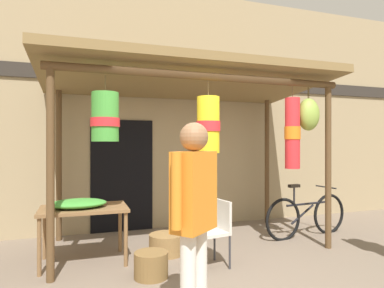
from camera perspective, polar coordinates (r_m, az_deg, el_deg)
The scene contains 10 objects.
ground_plane at distance 4.47m, azimuth 4.22°, elevation -20.55°, with size 30.00×30.00×0.00m, color #756656.
shop_facade at distance 6.49m, azimuth -4.14°, elevation 6.01°, with size 12.86×0.29×4.50m.
market_stall_canopy at distance 5.20m, azimuth 0.12°, elevation 9.10°, with size 4.37×2.23×2.74m.
display_table at distance 4.74m, azimuth -17.90°, elevation -11.18°, with size 1.12×0.73×0.73m.
flower_heap_on_table at distance 4.68m, azimuth -18.58°, elevation -9.54°, with size 0.72×0.50×0.12m.
folding_chair at distance 4.45m, azimuth 3.95°, elevation -13.85°, with size 0.46×0.46×0.84m.
wicker_basket_by_table at distance 4.21m, azimuth -6.97°, elevation -19.72°, with size 0.40×0.40×0.30m, color brown.
wicker_basket_spare at distance 4.99m, azimuth -4.37°, elevation -16.61°, with size 0.49×0.49×0.28m, color olive.
parked_bicycle at distance 6.15m, azimuth 18.93°, elevation -11.45°, with size 1.74×0.44×0.92m.
vendor_in_orange at distance 2.79m, azimuth 0.33°, elevation -10.98°, with size 0.47×0.43×1.74m.
Camera 1 is at (-1.63, -3.85, 1.57)m, focal length 31.38 mm.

